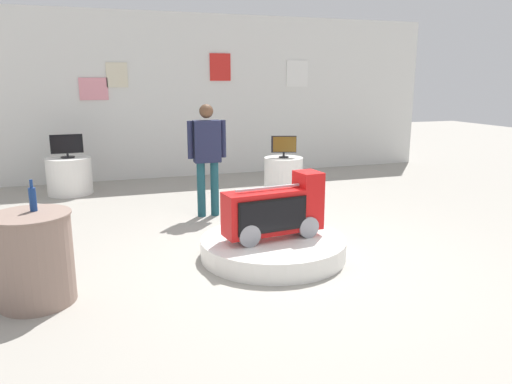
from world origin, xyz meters
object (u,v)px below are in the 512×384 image
at_px(main_display_pedestal, 273,247).
at_px(display_pedestal_left_rear, 283,176).
at_px(novelty_firetruck_tv, 275,212).
at_px(tv_on_center_rear, 67,146).
at_px(side_table_round, 34,258).
at_px(tv_on_left_rear, 284,146).
at_px(display_pedestal_center_rear, 69,176).
at_px(bottle_on_side_table, 33,198).
at_px(shopper_browsing_near_truck, 207,152).

height_order(main_display_pedestal, display_pedestal_left_rear, display_pedestal_left_rear).
distance_m(novelty_firetruck_tv, tv_on_center_rear, 4.70).
relative_size(novelty_firetruck_tv, side_table_round, 1.41).
xyz_separation_m(tv_on_left_rear, display_pedestal_center_rear, (-3.57, 1.19, -0.53)).
bearing_deg(bottle_on_side_table, side_table_round, -108.48).
bearing_deg(main_display_pedestal, bottle_on_side_table, -172.31).
distance_m(novelty_firetruck_tv, bottle_on_side_table, 2.47).
bearing_deg(shopper_browsing_near_truck, main_display_pedestal, -80.89).
height_order(main_display_pedestal, bottle_on_side_table, bottle_on_side_table).
distance_m(tv_on_center_rear, side_table_round, 4.50).
relative_size(side_table_round, bottle_on_side_table, 2.92).
distance_m(main_display_pedestal, display_pedestal_center_rear, 4.68).
bearing_deg(main_display_pedestal, shopper_browsing_near_truck, 99.11).
bearing_deg(display_pedestal_left_rear, tv_on_left_rear, -71.22).
xyz_separation_m(display_pedestal_left_rear, side_table_round, (-3.69, -3.30, 0.10)).
height_order(tv_on_center_rear, side_table_round, tv_on_center_rear).
distance_m(main_display_pedestal, display_pedestal_left_rear, 3.17).
relative_size(novelty_firetruck_tv, tv_on_left_rear, 2.76).
bearing_deg(shopper_browsing_near_truck, tv_on_left_rear, 31.73).
bearing_deg(display_pedestal_center_rear, main_display_pedestal, -60.66).
relative_size(novelty_firetruck_tv, display_pedestal_center_rear, 1.54).
height_order(side_table_round, bottle_on_side_table, bottle_on_side_table).
height_order(display_pedestal_center_rear, bottle_on_side_table, bottle_on_side_table).
xyz_separation_m(tv_on_center_rear, bottle_on_side_table, (-0.10, -4.40, 0.09)).
xyz_separation_m(display_pedestal_left_rear, tv_on_center_rear, (-3.57, 1.18, 0.53)).
xyz_separation_m(main_display_pedestal, novelty_firetruck_tv, (0.02, -0.00, 0.41)).
xyz_separation_m(side_table_round, bottle_on_side_table, (0.03, 0.08, 0.52)).
height_order(display_pedestal_left_rear, display_pedestal_center_rear, same).
bearing_deg(bottle_on_side_table, tv_on_center_rear, 88.73).
distance_m(display_pedestal_center_rear, bottle_on_side_table, 4.45).
xyz_separation_m(main_display_pedestal, shopper_browsing_near_truck, (-0.31, 1.91, 0.84)).
bearing_deg(novelty_firetruck_tv, bottle_on_side_table, -172.47).
relative_size(main_display_pedestal, novelty_firetruck_tv, 1.40).
distance_m(main_display_pedestal, tv_on_center_rear, 4.73).
relative_size(novelty_firetruck_tv, tv_on_center_rear, 2.19).
xyz_separation_m(display_pedestal_left_rear, bottle_on_side_table, (-3.66, -3.21, 0.62)).
height_order(main_display_pedestal, display_pedestal_center_rear, display_pedestal_center_rear).
xyz_separation_m(main_display_pedestal, tv_on_center_rear, (-2.29, 4.07, 0.75)).
xyz_separation_m(tv_on_left_rear, side_table_round, (-3.69, -3.29, -0.43)).
bearing_deg(display_pedestal_left_rear, display_pedestal_center_rear, 161.61).
height_order(tv_on_left_rear, bottle_on_side_table, bottle_on_side_table).
bearing_deg(side_table_round, tv_on_center_rear, 88.39).
relative_size(tv_on_left_rear, tv_on_center_rear, 0.79).
relative_size(main_display_pedestal, display_pedestal_center_rear, 2.15).
height_order(tv_on_left_rear, tv_on_center_rear, tv_on_center_rear).
height_order(novelty_firetruck_tv, bottle_on_side_table, bottle_on_side_table).
relative_size(novelty_firetruck_tv, shopper_browsing_near_truck, 0.72).
bearing_deg(bottle_on_side_table, display_pedestal_left_rear, 41.26).
height_order(novelty_firetruck_tv, display_pedestal_left_rear, novelty_firetruck_tv).
height_order(display_pedestal_center_rear, tv_on_center_rear, tv_on_center_rear).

